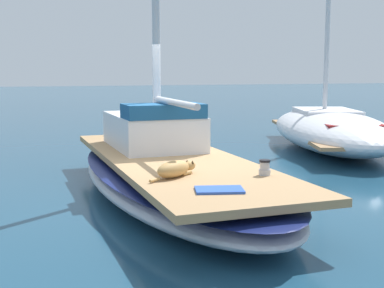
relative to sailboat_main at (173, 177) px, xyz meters
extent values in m
plane|color=navy|center=(0.00, 0.00, -0.34)|extent=(120.00, 120.00, 0.00)
ellipsoid|color=#B2B7C1|center=(0.00, 0.00, -0.06)|extent=(2.68, 7.26, 0.56)
ellipsoid|color=navy|center=(0.00, 0.00, 0.12)|extent=(2.70, 7.30, 0.08)
cube|color=tan|center=(0.00, 0.00, 0.27)|extent=(2.22, 6.67, 0.10)
cylinder|color=silver|center=(-0.02, -0.20, 1.22)|extent=(0.10, 2.20, 0.10)
cube|color=silver|center=(-0.03, 1.20, 0.62)|extent=(1.46, 2.23, 0.60)
cube|color=navy|center=(-0.03, 0.43, 1.04)|extent=(1.35, 0.73, 0.24)
ellipsoid|color=tan|center=(-0.44, -1.55, 0.43)|extent=(0.64, 0.56, 0.22)
ellipsoid|color=tan|center=(-0.14, -1.33, 0.42)|extent=(0.24, 0.22, 0.13)
cone|color=#45331C|center=(-0.17, -1.30, 0.48)|extent=(0.05, 0.05, 0.05)
cone|color=#45331C|center=(-0.12, -1.37, 0.48)|extent=(0.05, 0.05, 0.05)
cylinder|color=tan|center=(-0.31, -1.38, 0.35)|extent=(0.18, 0.15, 0.06)
cylinder|color=tan|center=(-0.24, -1.48, 0.35)|extent=(0.18, 0.15, 0.06)
cylinder|color=tan|center=(-0.76, -1.78, 0.35)|extent=(0.17, 0.14, 0.04)
cylinder|color=#B7B7BC|center=(0.76, -1.80, 0.36)|extent=(0.16, 0.16, 0.08)
cylinder|color=#B7B7BC|center=(0.76, -1.80, 0.45)|extent=(0.13, 0.13, 0.10)
cylinder|color=black|center=(0.76, -1.80, 0.52)|extent=(0.15, 0.15, 0.03)
cube|color=blue|center=(-0.16, -2.49, 0.34)|extent=(0.63, 0.49, 0.03)
ellipsoid|color=white|center=(5.39, 3.72, 0.17)|extent=(4.55, 7.25, 1.01)
cube|color=#A37A51|center=(5.39, 3.72, 0.11)|extent=(3.85, 6.45, 0.08)
cube|color=silver|center=(5.54, 4.21, 0.41)|extent=(1.99, 2.37, 0.52)
cube|color=maroon|center=(5.03, 2.59, 0.33)|extent=(1.86, 2.33, 0.36)
cylinder|color=silver|center=(5.59, 4.37, 3.33)|extent=(0.12, 0.12, 6.44)
camera|label=1|loc=(-2.36, -8.11, 1.74)|focal=49.39mm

